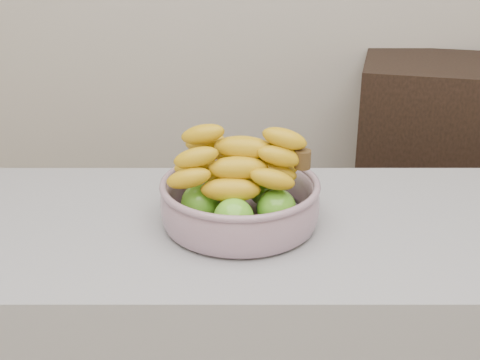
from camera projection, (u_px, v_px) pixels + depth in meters
name	position (u px, v px, depth m)	size (l,w,h in m)	color
cabinet	(428.00, 188.00, 2.56)	(0.54, 0.44, 0.98)	black
fruit_bowl	(240.00, 196.00, 1.39)	(0.33, 0.33, 0.20)	#A5AFC6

